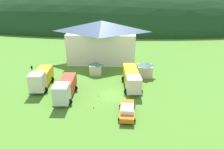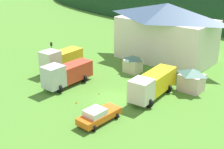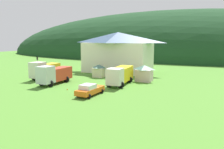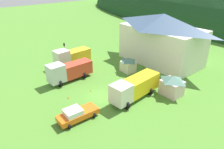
{
  "view_description": "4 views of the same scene",
  "coord_description": "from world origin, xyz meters",
  "px_view_note": "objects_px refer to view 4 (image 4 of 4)",
  "views": [
    {
      "loc": [
        1.69,
        -30.05,
        17.08
      ],
      "look_at": [
        -0.02,
        3.71,
        2.15
      ],
      "focal_mm": 33.46,
      "sensor_mm": 36.0,
      "label": 1
    },
    {
      "loc": [
        21.55,
        -25.83,
        16.16
      ],
      "look_at": [
        -3.01,
        3.28,
        1.35
      ],
      "focal_mm": 48.67,
      "sensor_mm": 36.0,
      "label": 2
    },
    {
      "loc": [
        18.73,
        -32.63,
        7.92
      ],
      "look_at": [
        1.55,
        3.98,
        1.56
      ],
      "focal_mm": 36.9,
      "sensor_mm": 36.0,
      "label": 3
    },
    {
      "loc": [
        21.03,
        -15.33,
        16.1
      ],
      "look_at": [
        -2.25,
        3.93,
        1.37
      ],
      "focal_mm": 33.65,
      "sensor_mm": 36.0,
      "label": 4
    }
  ],
  "objects_px": {
    "flatbed_truck_yellow": "(134,87)",
    "play_shed_cream": "(128,64)",
    "traffic_cone_near_pickup": "(68,98)",
    "traffic_cone_mid_row": "(91,91)",
    "tow_truck_silver": "(68,71)",
    "service_pickup_orange": "(77,114)",
    "depot_building": "(162,38)",
    "play_shed_pink": "(172,85)",
    "traffic_light_west": "(65,52)",
    "heavy_rig_striped": "(71,57)"
  },
  "relations": [
    {
      "from": "service_pickup_orange",
      "to": "traffic_cone_near_pickup",
      "type": "distance_m",
      "value": 5.21
    },
    {
      "from": "play_shed_pink",
      "to": "traffic_cone_near_pickup",
      "type": "height_order",
      "value": "play_shed_pink"
    },
    {
      "from": "traffic_cone_mid_row",
      "to": "play_shed_cream",
      "type": "bearing_deg",
      "value": 99.73
    },
    {
      "from": "tow_truck_silver",
      "to": "traffic_cone_near_pickup",
      "type": "distance_m",
      "value": 5.9
    },
    {
      "from": "traffic_light_west",
      "to": "heavy_rig_striped",
      "type": "bearing_deg",
      "value": 30.3
    },
    {
      "from": "heavy_rig_striped",
      "to": "traffic_cone_mid_row",
      "type": "xyz_separation_m",
      "value": [
        10.29,
        -2.65,
        -1.83
      ]
    },
    {
      "from": "play_shed_cream",
      "to": "play_shed_pink",
      "type": "relative_size",
      "value": 0.84
    },
    {
      "from": "traffic_cone_near_pickup",
      "to": "heavy_rig_striped",
      "type": "bearing_deg",
      "value": 147.8
    },
    {
      "from": "play_shed_cream",
      "to": "traffic_light_west",
      "type": "distance_m",
      "value": 12.22
    },
    {
      "from": "flatbed_truck_yellow",
      "to": "traffic_light_west",
      "type": "distance_m",
      "value": 16.95
    },
    {
      "from": "depot_building",
      "to": "traffic_cone_mid_row",
      "type": "height_order",
      "value": "depot_building"
    },
    {
      "from": "depot_building",
      "to": "traffic_light_west",
      "type": "xyz_separation_m",
      "value": [
        -10.37,
        -15.37,
        -2.17
      ]
    },
    {
      "from": "heavy_rig_striped",
      "to": "service_pickup_orange",
      "type": "height_order",
      "value": "heavy_rig_striped"
    },
    {
      "from": "traffic_cone_mid_row",
      "to": "traffic_light_west",
      "type": "bearing_deg",
      "value": 169.95
    },
    {
      "from": "depot_building",
      "to": "traffic_cone_mid_row",
      "type": "relative_size",
      "value": 34.65
    },
    {
      "from": "depot_building",
      "to": "play_shed_pink",
      "type": "xyz_separation_m",
      "value": [
        9.25,
        -8.86,
        -3.27
      ]
    },
    {
      "from": "play_shed_cream",
      "to": "service_pickup_orange",
      "type": "distance_m",
      "value": 15.59
    },
    {
      "from": "play_shed_cream",
      "to": "traffic_cone_near_pickup",
      "type": "height_order",
      "value": "play_shed_cream"
    },
    {
      "from": "heavy_rig_striped",
      "to": "play_shed_cream",
      "type": "bearing_deg",
      "value": 123.62
    },
    {
      "from": "heavy_rig_striped",
      "to": "flatbed_truck_yellow",
      "type": "relative_size",
      "value": 0.84
    },
    {
      "from": "play_shed_pink",
      "to": "traffic_cone_mid_row",
      "type": "height_order",
      "value": "play_shed_pink"
    },
    {
      "from": "flatbed_truck_yellow",
      "to": "play_shed_cream",
      "type": "bearing_deg",
      "value": -133.27
    },
    {
      "from": "heavy_rig_striped",
      "to": "flatbed_truck_yellow",
      "type": "xyz_separation_m",
      "value": [
        15.77,
        0.99,
        -0.07
      ]
    },
    {
      "from": "tow_truck_silver",
      "to": "traffic_cone_near_pickup",
      "type": "xyz_separation_m",
      "value": [
        4.85,
        -2.85,
        -1.77
      ]
    },
    {
      "from": "play_shed_cream",
      "to": "tow_truck_silver",
      "type": "xyz_separation_m",
      "value": [
        -3.62,
        -9.96,
        0.43
      ]
    },
    {
      "from": "flatbed_truck_yellow",
      "to": "service_pickup_orange",
      "type": "height_order",
      "value": "flatbed_truck_yellow"
    },
    {
      "from": "depot_building",
      "to": "heavy_rig_striped",
      "type": "relative_size",
      "value": 2.27
    },
    {
      "from": "depot_building",
      "to": "traffic_light_west",
      "type": "relative_size",
      "value": 3.74
    },
    {
      "from": "play_shed_cream",
      "to": "traffic_cone_near_pickup",
      "type": "xyz_separation_m",
      "value": [
        1.23,
        -12.81,
        -1.34
      ]
    },
    {
      "from": "heavy_rig_striped",
      "to": "tow_truck_silver",
      "type": "height_order",
      "value": "heavy_rig_striped"
    },
    {
      "from": "tow_truck_silver",
      "to": "flatbed_truck_yellow",
      "type": "distance_m",
      "value": 11.54
    },
    {
      "from": "heavy_rig_striped",
      "to": "traffic_cone_near_pickup",
      "type": "distance_m",
      "value": 11.9
    },
    {
      "from": "tow_truck_silver",
      "to": "traffic_light_west",
      "type": "xyz_separation_m",
      "value": [
        -6.18,
        2.78,
        0.88
      ]
    },
    {
      "from": "traffic_cone_near_pickup",
      "to": "traffic_cone_mid_row",
      "type": "xyz_separation_m",
      "value": [
        0.35,
        3.61,
        0.0
      ]
    },
    {
      "from": "heavy_rig_striped",
      "to": "service_pickup_orange",
      "type": "distance_m",
      "value": 16.81
    },
    {
      "from": "play_shed_cream",
      "to": "tow_truck_silver",
      "type": "height_order",
      "value": "tow_truck_silver"
    },
    {
      "from": "tow_truck_silver",
      "to": "traffic_cone_near_pickup",
      "type": "relative_size",
      "value": 12.37
    },
    {
      "from": "play_shed_cream",
      "to": "heavy_rig_striped",
      "type": "bearing_deg",
      "value": -143.09
    },
    {
      "from": "traffic_light_west",
      "to": "traffic_cone_mid_row",
      "type": "relative_size",
      "value": 9.28
    },
    {
      "from": "heavy_rig_striped",
      "to": "play_shed_pink",
      "type": "bearing_deg",
      "value": 104.28
    },
    {
      "from": "play_shed_cream",
      "to": "flatbed_truck_yellow",
      "type": "distance_m",
      "value": 8.99
    },
    {
      "from": "heavy_rig_striped",
      "to": "depot_building",
      "type": "bearing_deg",
      "value": 144.49
    },
    {
      "from": "depot_building",
      "to": "play_shed_pink",
      "type": "height_order",
      "value": "depot_building"
    },
    {
      "from": "depot_building",
      "to": "play_shed_pink",
      "type": "distance_m",
      "value": 13.22
    },
    {
      "from": "play_shed_cream",
      "to": "traffic_light_west",
      "type": "relative_size",
      "value": 0.6
    },
    {
      "from": "play_shed_cream",
      "to": "traffic_light_west",
      "type": "xyz_separation_m",
      "value": [
        -9.8,
        -7.18,
        1.31
      ]
    },
    {
      "from": "heavy_rig_striped",
      "to": "tow_truck_silver",
      "type": "xyz_separation_m",
      "value": [
        5.1,
        -3.41,
        -0.07
      ]
    },
    {
      "from": "service_pickup_orange",
      "to": "traffic_light_west",
      "type": "bearing_deg",
      "value": -112.29
    },
    {
      "from": "play_shed_pink",
      "to": "traffic_light_west",
      "type": "bearing_deg",
      "value": -161.67
    },
    {
      "from": "depot_building",
      "to": "flatbed_truck_yellow",
      "type": "relative_size",
      "value": 1.92
    }
  ]
}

